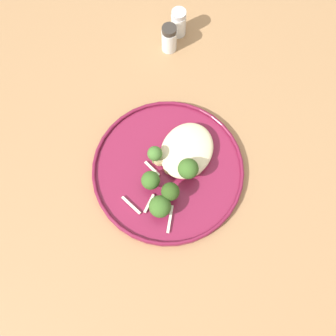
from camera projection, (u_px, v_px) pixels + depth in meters
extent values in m
plane|color=#2D2B28|center=(151.00, 244.00, 1.50)|extent=(6.00, 6.00, 0.00)
cube|color=#9E754C|center=(137.00, 185.00, 0.82)|extent=(1.40, 1.00, 0.04)
cube|color=olive|center=(120.00, 1.00, 1.42)|extent=(0.06, 0.06, 0.70)
cylinder|color=maroon|center=(168.00, 171.00, 0.81)|extent=(0.29, 0.29, 0.01)
torus|color=maroon|center=(168.00, 169.00, 0.80)|extent=(0.29, 0.29, 0.01)
ellipsoid|color=beige|center=(187.00, 150.00, 0.80)|extent=(0.12, 0.10, 0.03)
cylinder|color=beige|center=(188.00, 146.00, 0.80)|extent=(0.04, 0.04, 0.01)
cylinder|color=#988766|center=(189.00, 144.00, 0.80)|extent=(0.03, 0.03, 0.00)
cylinder|color=#E5C689|center=(170.00, 168.00, 0.79)|extent=(0.03, 0.03, 0.01)
cylinder|color=#958159|center=(170.00, 167.00, 0.79)|extent=(0.02, 0.02, 0.00)
cylinder|color=#E5C689|center=(183.00, 162.00, 0.80)|extent=(0.03, 0.03, 0.01)
cylinder|color=#958159|center=(183.00, 161.00, 0.79)|extent=(0.03, 0.03, 0.00)
cylinder|color=#DBB77A|center=(195.00, 168.00, 0.79)|extent=(0.03, 0.03, 0.01)
cylinder|color=#8E774F|center=(195.00, 166.00, 0.79)|extent=(0.03, 0.03, 0.00)
cylinder|color=#E5C689|center=(199.00, 145.00, 0.81)|extent=(0.03, 0.03, 0.01)
cylinder|color=#958159|center=(199.00, 144.00, 0.80)|extent=(0.03, 0.03, 0.00)
cylinder|color=beige|center=(185.00, 135.00, 0.81)|extent=(0.02, 0.02, 0.01)
cylinder|color=#988766|center=(185.00, 133.00, 0.81)|extent=(0.02, 0.02, 0.00)
cylinder|color=#E5C689|center=(159.00, 159.00, 0.80)|extent=(0.02, 0.02, 0.02)
cylinder|color=#958159|center=(159.00, 158.00, 0.79)|extent=(0.02, 0.02, 0.00)
cylinder|color=#89A356|center=(171.00, 194.00, 0.77)|extent=(0.01, 0.01, 0.03)
sphere|color=#2D4C19|center=(171.00, 190.00, 0.75)|extent=(0.03, 0.03, 0.03)
cylinder|color=#7A994C|center=(160.00, 210.00, 0.77)|extent=(0.01, 0.01, 0.02)
sphere|color=#386023|center=(160.00, 207.00, 0.74)|extent=(0.04, 0.04, 0.04)
cylinder|color=#7A994C|center=(155.00, 158.00, 0.79)|extent=(0.02, 0.02, 0.03)
sphere|color=#42702D|center=(155.00, 154.00, 0.77)|extent=(0.03, 0.03, 0.03)
cylinder|color=#89A356|center=(188.00, 174.00, 0.78)|extent=(0.01, 0.01, 0.03)
sphere|color=#386023|center=(188.00, 169.00, 0.76)|extent=(0.04, 0.04, 0.04)
cylinder|color=#89A356|center=(151.00, 184.00, 0.78)|extent=(0.01, 0.01, 0.02)
sphere|color=#386023|center=(151.00, 180.00, 0.76)|extent=(0.03, 0.03, 0.03)
cube|color=silver|center=(149.00, 204.00, 0.77)|extent=(0.04, 0.01, 0.00)
cube|color=silver|center=(170.00, 219.00, 0.76)|extent=(0.05, 0.02, 0.00)
cube|color=silver|center=(152.00, 169.00, 0.80)|extent=(0.02, 0.04, 0.00)
cube|color=silver|center=(131.00, 205.00, 0.77)|extent=(0.02, 0.05, 0.00)
cylinder|color=white|center=(178.00, 25.00, 0.89)|extent=(0.03, 0.03, 0.05)
cylinder|color=silver|center=(179.00, 14.00, 0.86)|extent=(0.03, 0.03, 0.01)
cylinder|color=white|center=(169.00, 40.00, 0.88)|extent=(0.03, 0.03, 0.05)
cylinder|color=#332D28|center=(169.00, 30.00, 0.85)|extent=(0.03, 0.03, 0.01)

